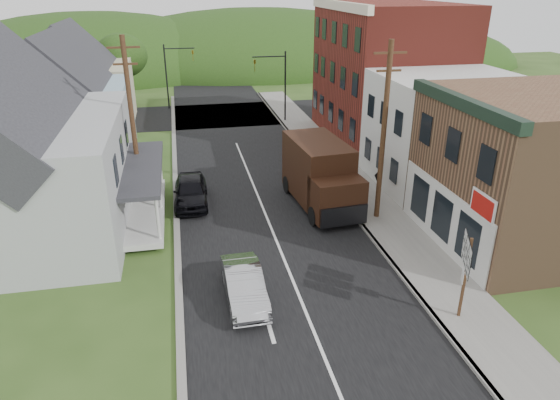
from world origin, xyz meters
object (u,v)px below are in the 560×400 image
silver_sedan (244,285)px  warning_sign (378,186)px  dark_sedan (191,191)px  route_sign_cluster (466,267)px  delivery_van (321,175)px

silver_sedan → warning_sign: bearing=37.4°
silver_sedan → dark_sedan: dark_sedan is taller
route_sign_cluster → warning_sign: size_ratio=1.39×
delivery_van → route_sign_cluster: 10.97m
silver_sedan → route_sign_cluster: (7.51, -2.73, 1.55)m
warning_sign → route_sign_cluster: bearing=-105.7°
dark_sedan → route_sign_cluster: route_sign_cluster is taller
silver_sedan → dark_sedan: bearing=98.6°
silver_sedan → route_sign_cluster: size_ratio=1.27×
silver_sedan → warning_sign: warning_sign is taller
silver_sedan → warning_sign: (7.89, 6.28, 0.95)m
delivery_van → warning_sign: size_ratio=2.84×
dark_sedan → warning_sign: warning_sign is taller
route_sign_cluster → dark_sedan: bearing=150.5°
delivery_van → route_sign_cluster: delivery_van is taller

